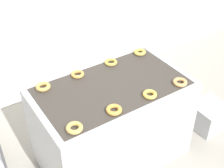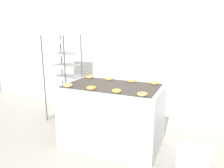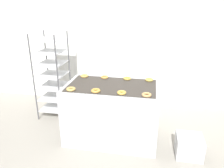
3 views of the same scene
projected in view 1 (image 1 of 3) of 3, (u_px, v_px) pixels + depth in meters
fryer_machine at (112, 123)px, 3.14m from camera, size 1.46×0.86×0.94m
glaze_bin at (208, 116)px, 3.69m from camera, size 0.38×0.37×0.31m
donut_near_left at (74, 128)px, 2.39m from camera, size 0.13×0.13×0.04m
donut_near_midleft at (114, 110)px, 2.56m from camera, size 0.13×0.13×0.04m
donut_near_midright at (150, 94)px, 2.73m from camera, size 0.13×0.13×0.03m
donut_near_right at (180, 82)px, 2.87m from camera, size 0.13×0.13×0.03m
donut_far_left at (43, 87)px, 2.82m from camera, size 0.14×0.14×0.04m
donut_far_midleft at (78, 74)px, 2.98m from camera, size 0.13×0.13×0.03m
donut_far_midright at (111, 62)px, 3.15m from camera, size 0.13×0.13×0.03m
donut_far_right at (140, 52)px, 3.31m from camera, size 0.13×0.13×0.04m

